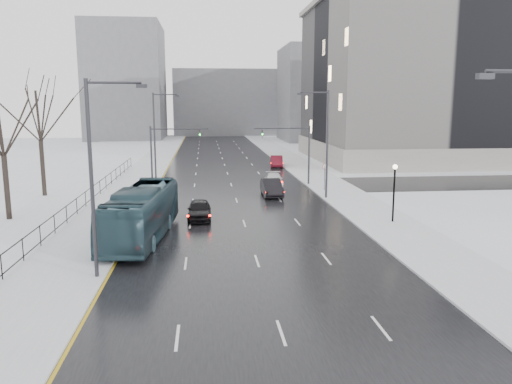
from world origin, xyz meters
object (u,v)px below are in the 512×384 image
object	(u,v)px
streetlight_l_far	(156,132)
sedan_center_near	(199,210)
streetlight_r_mid	(325,139)
lamppost_r_mid	(394,185)
streetlight_l_near	(96,170)
mast_signal_right	(299,148)
mast_signal_left	(162,149)
bus	(142,213)
sedan_right_distant	(277,161)
tree_park_e	(45,197)
sedan_right_far	(274,180)
sedan_right_near	(272,188)
no_uturn_sign	(325,169)
tree_park_d	(10,220)

from	to	relation	value
streetlight_l_far	sedan_center_near	xyz separation A→B (m)	(4.84, -19.28, -4.83)
sedan_center_near	streetlight_l_far	bearing A→B (deg)	104.42
streetlight_r_mid	lamppost_r_mid	distance (m)	10.73
streetlight_l_near	mast_signal_right	size ratio (longest dim) A/B	1.54
mast_signal_left	bus	xyz separation A→B (m)	(0.33, -20.37, -2.37)
sedan_center_near	sedan_right_distant	distance (m)	33.09
tree_park_e	mast_signal_left	bearing A→B (deg)	20.19
sedan_center_near	sedan_right_far	size ratio (longest dim) A/B	0.93
streetlight_r_mid	mast_signal_right	xyz separation A→B (m)	(-0.84, 8.00, -1.51)
streetlight_l_far	sedan_right_near	world-z (taller)	streetlight_l_far
streetlight_l_far	no_uturn_sign	distance (m)	19.41
streetlight_r_mid	sedan_center_near	size ratio (longest dim) A/B	2.27
no_uturn_sign	sedan_right_far	distance (m)	6.12
streetlight_l_near	sedan_right_distant	xyz separation A→B (m)	(15.37, 44.09, -4.80)
streetlight_l_near	streetlight_l_far	world-z (taller)	same
mast_signal_right	streetlight_l_far	bearing A→B (deg)	165.52
streetlight_r_mid	bus	world-z (taller)	streetlight_r_mid
tree_park_d	sedan_right_distant	bearing A→B (deg)	50.28
lamppost_r_mid	sedan_right_near	xyz separation A→B (m)	(-7.50, 11.87, -2.09)
tree_park_e	sedan_right_distant	distance (m)	32.40
streetlight_l_near	sedan_right_far	world-z (taller)	streetlight_l_near
streetlight_l_near	no_uturn_sign	size ratio (longest dim) A/B	3.70
tree_park_e	streetlight_l_far	world-z (taller)	streetlight_l_far
streetlight_l_near	sedan_right_far	bearing A→B (deg)	65.34
tree_park_e	streetlight_l_far	size ratio (longest dim) A/B	1.35
tree_park_d	no_uturn_sign	bearing A→B (deg)	20.32
mast_signal_left	lamppost_r_mid	bearing A→B (deg)	-44.48
streetlight_l_near	bus	xyz separation A→B (m)	(1.17, 7.63, -3.88)
streetlight_r_mid	sedan_right_far	size ratio (longest dim) A/B	2.12
sedan_right_far	tree_park_e	bearing A→B (deg)	-165.14
mast_signal_right	no_uturn_sign	size ratio (longest dim) A/B	2.41
sedan_right_near	sedan_right_far	distance (m)	5.81
streetlight_l_far	mast_signal_right	world-z (taller)	streetlight_l_far
lamppost_r_mid	mast_signal_left	bearing A→B (deg)	135.52
sedan_right_far	mast_signal_left	bearing A→B (deg)	-176.10
sedan_center_near	tree_park_e	bearing A→B (deg)	143.15
streetlight_l_near	sedan_right_far	distance (m)	30.75
streetlight_l_far	bus	world-z (taller)	streetlight_l_far
sedan_center_near	sedan_right_far	world-z (taller)	sedan_center_near
sedan_right_near	tree_park_e	bearing A→B (deg)	174.26
tree_park_d	mast_signal_right	size ratio (longest dim) A/B	1.92
streetlight_l_near	mast_signal_left	world-z (taller)	streetlight_l_near
tree_park_d	streetlight_r_mid	size ratio (longest dim) A/B	1.25
sedan_center_near	sedan_right_distant	size ratio (longest dim) A/B	0.94
mast_signal_left	streetlight_r_mid	bearing A→B (deg)	-27.31
bus	sedan_right_near	xyz separation A→B (m)	(10.50, 14.25, -0.88)
streetlight_l_near	no_uturn_sign	bearing A→B (deg)	54.11
lamppost_r_mid	sedan_right_far	distance (m)	18.89
mast_signal_left	sedan_center_near	distance (m)	16.14
lamppost_r_mid	sedan_center_near	distance (m)	14.74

